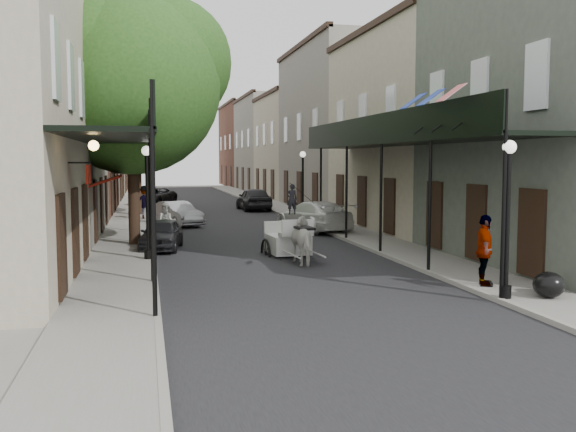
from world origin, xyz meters
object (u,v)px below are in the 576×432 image
pedestrian_walking (167,222)px  car_left_near (161,234)px  lamppost_right_near (507,217)px  tree_near (142,79)px  carriage (285,226)px  car_left_mid (177,214)px  lamppost_left (147,200)px  pedestrian_sidewalk_right (485,250)px  pedestrian_sidewalk_left (145,202)px  car_right_far (254,199)px  lamppost_right_far (303,185)px  car_left_far (153,196)px  horse (306,240)px  tree_far (143,119)px  car_right_near (314,216)px

pedestrian_walking → car_left_near: bearing=-94.2°
lamppost_right_near → car_left_near: size_ratio=1.07×
tree_near → car_left_near: bearing=-63.1°
carriage → car_left_mid: bearing=103.0°
lamppost_left → pedestrian_sidewalk_right: size_ratio=2.01×
pedestrian_sidewalk_left → car_left_near: (0.60, -11.93, -0.45)m
pedestrian_sidewalk_left → car_left_mid: 3.59m
car_right_far → pedestrian_sidewalk_right: bearing=91.0°
lamppost_right_far → car_left_far: (-7.70, 15.50, -1.40)m
horse → lamppost_left: bearing=-20.1°
pedestrian_walking → car_left_near: pedestrian_walking is taller
pedestrian_walking → pedestrian_sidewalk_left: pedestrian_sidewalk_left is taller
car_left_near → car_left_mid: (1.00, 8.75, 0.03)m
lamppost_right_far → car_left_mid: 6.86m
carriage → car_left_far: bearing=95.1°
carriage → car_left_near: carriage is taller
carriage → pedestrian_sidewalk_right: 8.35m
tree_far → pedestrian_sidewalk_right: 26.62m
tree_far → lamppost_right_far: tree_far is taller
pedestrian_walking → car_left_far: pedestrian_walking is taller
lamppost_left → car_left_mid: bearing=82.7°
carriage → pedestrian_sidewalk_right: (3.65, -7.51, 0.05)m
lamppost_left → carriage: (4.82, 0.96, -1.05)m
tree_far → lamppost_left: size_ratio=2.32×
car_right_near → car_right_far: car_right_far is taller
lamppost_right_far → tree_far: bearing=143.5°
pedestrian_sidewalk_left → car_left_far: pedestrian_sidewalk_left is taller
pedestrian_sidewalk_left → car_left_mid: bearing=121.5°
car_left_mid → horse: bearing=-98.4°
tree_near → pedestrian_sidewalk_right: (8.56, -10.72, -5.44)m
tree_near → lamppost_right_far: size_ratio=2.60×
pedestrian_walking → pedestrian_sidewalk_left: (-0.87, 9.45, 0.24)m
tree_far → lamppost_right_far: bearing=-36.5°
pedestrian_sidewalk_right → car_right_near: bearing=26.4°
horse → car_left_near: 6.31m
lamppost_right_near → car_left_mid: bearing=108.7°
pedestrian_walking → car_left_mid: pedestrian_walking is taller
pedestrian_sidewalk_right → car_right_far: pedestrian_sidewalk_right is taller
lamppost_left → pedestrian_walking: size_ratio=2.34×
pedestrian_sidewalk_left → pedestrian_walking: bearing=100.1°
horse → pedestrian_sidewalk_right: 6.20m
tree_near → lamppost_right_far: (8.30, 7.82, -4.44)m
tree_far → pedestrian_sidewalk_left: tree_far is taller
horse → car_right_far: 22.48m
lamppost_left → horse: size_ratio=2.04×
pedestrian_sidewalk_left → car_right_near: size_ratio=0.37×
tree_far → horse: tree_far is taller
pedestrian_sidewalk_right → car_left_mid: (-6.97, 18.29, -0.42)m
tree_far → car_left_mid: (1.65, -6.43, -5.21)m
lamppost_right_near → pedestrian_walking: size_ratio=2.34×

